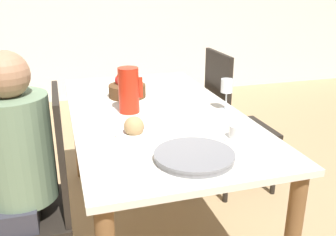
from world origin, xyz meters
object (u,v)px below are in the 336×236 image
wine_glass_water (227,87)px  teacup_near_person (239,133)px  fruit_bowl (127,89)px  bread_plate (134,129)px  person_seated (10,165)px  red_pitcher (129,90)px  chair_opposite (231,121)px  serving_tray (195,156)px  chair_person_side (39,197)px

wine_glass_water → teacup_near_person: (-0.12, -0.39, -0.10)m
teacup_near_person → fruit_bowl: bearing=114.0°
wine_glass_water → bread_plate: size_ratio=0.98×
person_seated → wine_glass_water: 1.16m
red_pitcher → wine_glass_water: (0.52, -0.12, 0.01)m
wine_glass_water → chair_opposite: bearing=59.0°
teacup_near_person → bread_plate: 0.48m
teacup_near_person → serving_tray: 0.30m
chair_opposite → wine_glass_water: size_ratio=5.64×
fruit_bowl → chair_person_side: bearing=-129.3°
person_seated → fruit_bowl: 0.93m
person_seated → wine_glass_water: person_seated is taller
chair_person_side → teacup_near_person: size_ratio=6.81×
person_seated → red_pitcher: person_seated is taller
bread_plate → wine_glass_water: bearing=20.4°
wine_glass_water → fruit_bowl: 0.64m
chair_person_side → wine_glass_water: bearing=-76.4°
teacup_near_person → serving_tray: teacup_near_person is taller
person_seated → wine_glass_water: bearing=-76.8°
red_pitcher → chair_person_side: bearing=-143.4°
chair_person_side → teacup_near_person: bearing=-99.3°
red_pitcher → person_seated: bearing=-147.0°
chair_opposite → person_seated: person_seated is taller
bread_plate → fruit_bowl: size_ratio=0.79×
chair_person_side → fruit_bowl: chair_person_side is taller
chair_opposite → red_pitcher: 0.89m
person_seated → red_pitcher: bearing=-57.0°
red_pitcher → bread_plate: bearing=-97.4°
person_seated → bread_plate: size_ratio=6.55×
chair_person_side → wine_glass_water: size_ratio=5.64×
chair_person_side → chair_opposite: bearing=-62.7°
chair_opposite → bread_plate: (-0.81, -0.61, 0.27)m
chair_opposite → red_pitcher: bearing=-69.8°
chair_opposite → person_seated: bearing=-63.9°
bread_plate → fruit_bowl: bearing=82.0°
serving_tray → person_seated: bearing=159.6°
chair_person_side → red_pitcher: (0.49, 0.37, 0.36)m
bread_plate → serving_tray: bearing=-60.2°
chair_person_side → person_seated: person_seated is taller
wine_glass_water → serving_tray: wine_glass_water is taller
wine_glass_water → serving_tray: 0.67m
red_pitcher → teacup_near_person: (0.40, -0.51, -0.10)m
teacup_near_person → serving_tray: size_ratio=0.45×
serving_tray → red_pitcher: bearing=102.2°
person_seated → fruit_bowl: bearing=-43.3°
wine_glass_water → teacup_near_person: bearing=-106.9°
chair_opposite → bread_plate: chair_opposite is taller
person_seated → serving_tray: 0.78m
red_pitcher → bread_plate: (-0.04, -0.33, -0.09)m
fruit_bowl → red_pitcher: bearing=-98.8°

